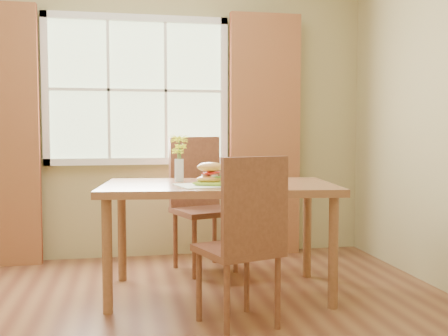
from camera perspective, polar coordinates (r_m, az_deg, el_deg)
room at (r=2.88m, az=-8.40°, el=8.22°), size 4.24×3.84×2.74m
window at (r=4.76m, az=-9.41°, el=8.33°), size 1.62×0.06×1.32m
curtain_right at (r=4.83m, az=4.48°, el=3.56°), size 0.65×0.08×2.20m
dining_table at (r=3.64m, az=-0.60°, el=-2.96°), size 1.68×1.08×0.77m
chair_near at (r=2.99m, az=2.34°, el=-7.34°), size 0.53×0.53×1.00m
chair_far at (r=4.35m, az=-2.65°, el=-3.11°), size 0.57×0.57×1.09m
placemat at (r=3.50m, az=-1.34°, el=-1.88°), size 0.51×0.42×0.01m
plate at (r=3.52m, az=-1.20°, el=-1.71°), size 0.29×0.29×0.01m
croissant_sandwich at (r=3.53m, az=-1.51°, el=-0.51°), size 0.20×0.14×0.14m
water_glass at (r=3.55m, az=3.49°, el=-0.84°), size 0.09×0.09×0.13m
flower_vase at (r=3.80m, az=-4.91°, el=1.58°), size 0.14×0.14×0.34m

